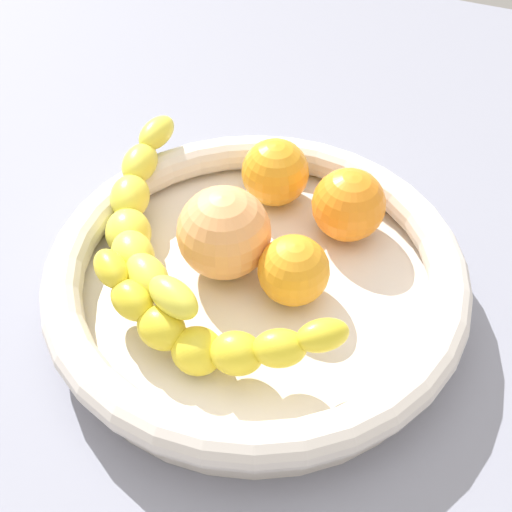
{
  "coord_description": "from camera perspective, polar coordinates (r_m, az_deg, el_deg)",
  "views": [
    {
      "loc": [
        -12.91,
        30.45,
        42.91
      ],
      "look_at": [
        0.0,
        0.0,
        8.05
      ],
      "focal_mm": 45.17,
      "sensor_mm": 36.0,
      "label": 1
    }
  ],
  "objects": [
    {
      "name": "orange_front",
      "position": [
        0.48,
        3.51,
        -0.98
      ],
      "size": [
        5.38,
        5.38,
        5.38
      ],
      "primitive_type": "sphere",
      "color": "orange",
      "rests_on": "fruit_bowl"
    },
    {
      "name": "banana_draped_left",
      "position": [
        0.44,
        -4.81,
        -6.63
      ],
      "size": [
        19.99,
        6.54,
        5.19
      ],
      "color": "yellow",
      "rests_on": "fruit_bowl"
    },
    {
      "name": "fruit_bowl",
      "position": [
        0.5,
        0.0,
        -1.92
      ],
      "size": [
        32.29,
        32.29,
        5.1
      ],
      "color": "silver",
      "rests_on": "kitchen_counter"
    },
    {
      "name": "orange_mid_left",
      "position": [
        0.55,
        1.72,
        7.42
      ],
      "size": [
        5.81,
        5.81,
        5.81
      ],
      "primitive_type": "sphere",
      "color": "orange",
      "rests_on": "fruit_bowl"
    },
    {
      "name": "peach_blush",
      "position": [
        0.49,
        -2.86,
        2.07
      ],
      "size": [
        7.26,
        7.26,
        7.26
      ],
      "primitive_type": "sphere",
      "color": "#F8A664",
      "rests_on": "fruit_bowl"
    },
    {
      "name": "orange_mid_right",
      "position": [
        0.53,
        8.2,
        4.5
      ],
      "size": [
        6.01,
        6.01,
        6.01
      ],
      "primitive_type": "sphere",
      "color": "orange",
      "rests_on": "fruit_bowl"
    },
    {
      "name": "banana_draped_right",
      "position": [
        0.52,
        -10.26,
        3.13
      ],
      "size": [
        14.2,
        20.17,
        5.6
      ],
      "color": "yellow",
      "rests_on": "fruit_bowl"
    },
    {
      "name": "kitchen_counter",
      "position": [
        0.53,
        0.0,
        -4.88
      ],
      "size": [
        120.0,
        120.0,
        3.0
      ],
      "primitive_type": "cube",
      "color": "gray",
      "rests_on": "ground"
    }
  ]
}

